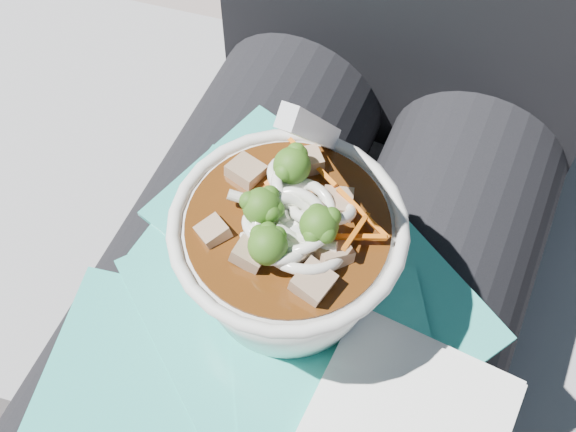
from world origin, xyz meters
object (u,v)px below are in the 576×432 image
at_px(stone_ledge, 339,330).
at_px(lap, 294,328).
at_px(udon_bowl, 289,248).
at_px(person_body, 336,226).
at_px(plastic_bag, 278,305).

height_order(stone_ledge, lap, lap).
relative_size(stone_ledge, udon_bowl, 5.10).
distance_m(stone_ledge, udon_bowl, 0.49).
distance_m(lap, udon_bowl, 0.15).
distance_m(stone_ledge, person_body, 0.34).
height_order(lap, plastic_bag, plastic_bag).
bearing_deg(person_body, lap, -90.00).
relative_size(person_body, udon_bowl, 5.16).
distance_m(lap, person_body, 0.09).
bearing_deg(lap, stone_ledge, 90.00).
bearing_deg(plastic_bag, person_body, 88.91).
bearing_deg(lap, person_body, 90.00).
bearing_deg(udon_bowl, person_body, 89.96).
distance_m(person_body, plastic_bag, 0.14).
bearing_deg(person_body, stone_ledge, 90.00).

